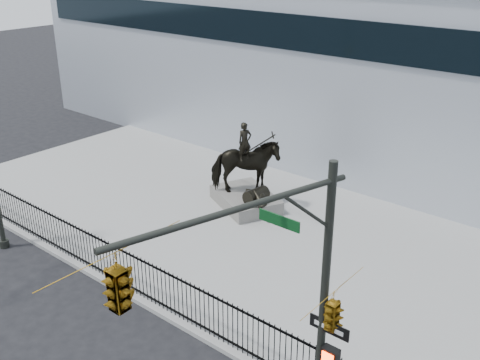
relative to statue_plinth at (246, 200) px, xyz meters
The scene contains 7 objects.
ground 8.93m from the statue_plinth, 76.92° to the right, with size 120.00×120.00×0.00m, color black.
plaza 2.66m from the statue_plinth, 39.93° to the right, with size 30.00×12.00×0.15m, color gray.
building 12.19m from the statue_plinth, 79.88° to the left, with size 44.00×14.00×9.00m, color #AFB5BF.
picket_fence 7.72m from the statue_plinth, 74.82° to the right, with size 22.10×0.10×1.50m.
statue_plinth is the anchor object (origin of this frame).
equestrian_statue 1.49m from the statue_plinth, 24.75° to the right, with size 3.59×3.07×3.33m.
traffic_signal_right 14.34m from the statue_plinth, 51.57° to the right, with size 2.17×6.86×7.00m.
Camera 1 is at (11.91, -8.46, 10.79)m, focal length 42.00 mm.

